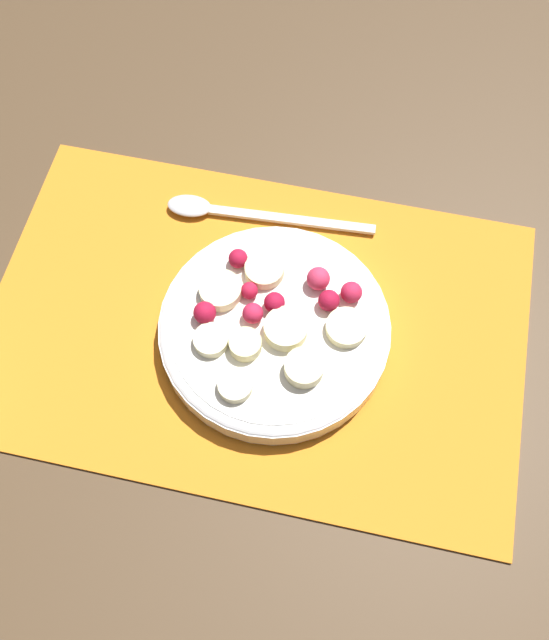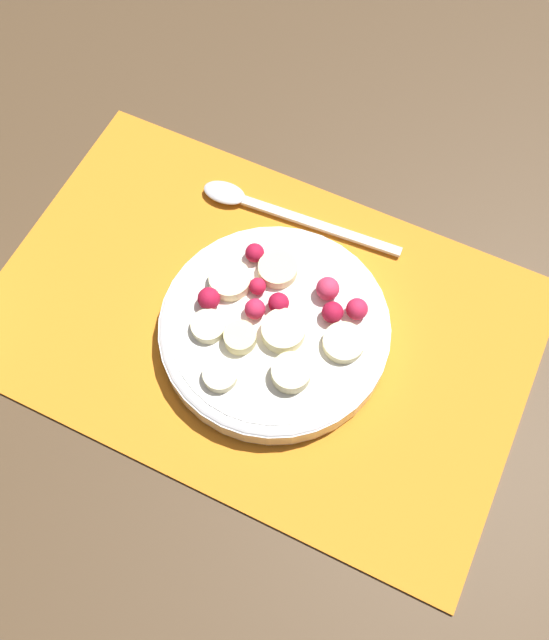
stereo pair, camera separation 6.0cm
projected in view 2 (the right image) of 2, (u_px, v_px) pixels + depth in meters
name	position (u px, v px, depth m)	size (l,w,h in m)	color
ground_plane	(259.00, 323.00, 0.64)	(3.00, 3.00, 0.00)	#4C3823
placemat	(259.00, 322.00, 0.64)	(0.48, 0.31, 0.01)	orange
fruit_bowl	(274.00, 327.00, 0.61)	(0.20, 0.20, 0.04)	white
spoon	(263.00, 206.00, 0.68)	(0.20, 0.03, 0.01)	silver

